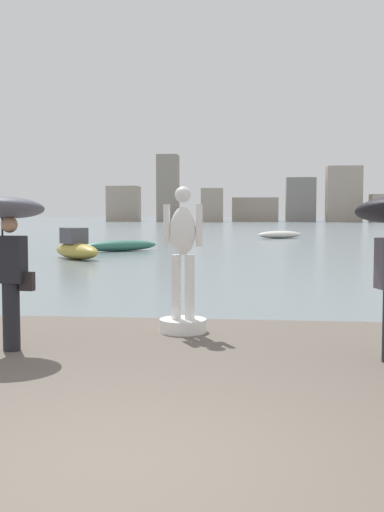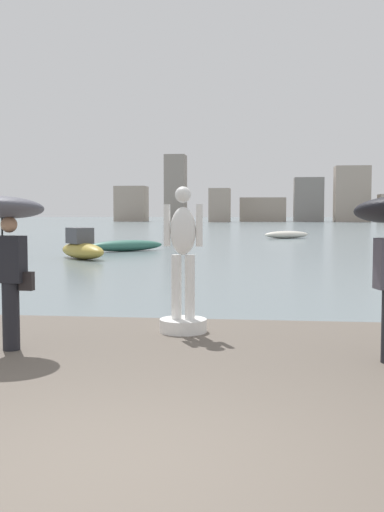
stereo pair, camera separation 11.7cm
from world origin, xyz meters
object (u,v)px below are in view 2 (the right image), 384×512
(statue_white_figure, at_px, (183,278))
(boat_leftward, at_px, (127,246))
(boat_rightward, at_px, (82,248))
(onlooker_left, at_px, (4,226))
(boat_near, at_px, (287,235))

(statue_white_figure, bearing_deg, boat_leftward, 104.49)
(statue_white_figure, xyz_separation_m, boat_leftward, (-6.35, 24.57, -0.91))
(statue_white_figure, height_order, boat_rightward, statue_white_figure)
(boat_leftward, bearing_deg, onlooker_left, -80.80)
(onlooker_left, bearing_deg, boat_near, 83.24)
(boat_near, xyz_separation_m, boat_rightward, (-10.20, -23.22, 0.21))
(onlooker_left, height_order, boat_rightward, onlooker_left)
(boat_leftward, bearing_deg, boat_near, 61.87)
(statue_white_figure, distance_m, boat_leftward, 25.39)
(boat_near, bearing_deg, statue_white_figure, -94.10)
(boat_leftward, distance_m, boat_rightward, 5.77)
(boat_near, height_order, boat_leftward, boat_leftward)
(onlooker_left, height_order, boat_near, onlooker_left)
(statue_white_figure, bearing_deg, boat_rightward, 110.83)
(statue_white_figure, bearing_deg, onlooker_left, -146.55)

